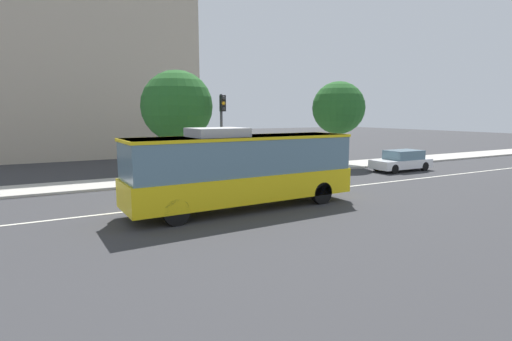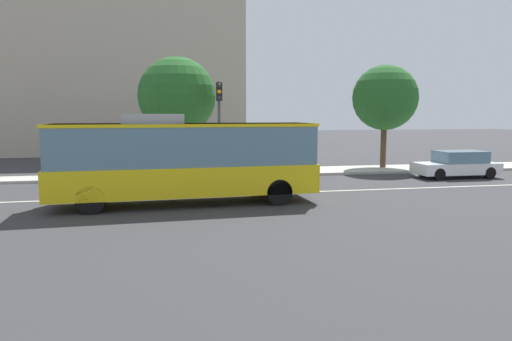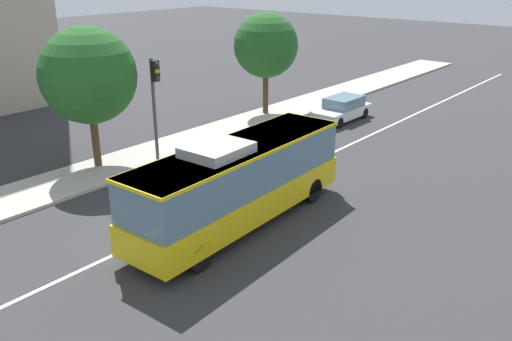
% 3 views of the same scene
% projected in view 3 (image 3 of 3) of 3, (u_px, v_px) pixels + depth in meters
% --- Properties ---
extents(ground_plane, '(160.00, 160.00, 0.00)m').
position_uv_depth(ground_plane, '(194.00, 218.00, 20.81)').
color(ground_plane, '#333335').
extents(sidewalk_kerb, '(80.00, 3.29, 0.14)m').
position_uv_depth(sidewalk_kerb, '(91.00, 174.00, 24.93)').
color(sidewalk_kerb, '#B2ADA3').
rests_on(sidewalk_kerb, ground_plane).
extents(lane_centre_line, '(76.00, 0.16, 0.01)m').
position_uv_depth(lane_centre_line, '(194.00, 217.00, 20.81)').
color(lane_centre_line, silver).
rests_on(lane_centre_line, ground_plane).
extents(transit_bus, '(10.10, 2.92, 3.46)m').
position_uv_depth(transit_bus, '(239.00, 179.00, 19.71)').
color(transit_bus, yellow).
rests_on(transit_bus, ground_plane).
extents(sedan_white, '(4.51, 1.85, 1.46)m').
position_uv_depth(sedan_white, '(342.00, 109.00, 33.61)').
color(sedan_white, white).
rests_on(sedan_white, ground_plane).
extents(traffic_light_far_corner, '(0.34, 0.62, 5.20)m').
position_uv_depth(traffic_light_far_corner, '(155.00, 94.00, 24.98)').
color(traffic_light_far_corner, '#47474C').
rests_on(traffic_light_far_corner, ground_plane).
extents(street_tree_kerbside_left, '(4.05, 4.05, 6.51)m').
position_uv_depth(street_tree_kerbside_left, '(266.00, 46.00, 33.42)').
color(street_tree_kerbside_left, '#4C3823').
rests_on(street_tree_kerbside_left, ground_plane).
extents(street_tree_kerbside_centre, '(4.43, 4.43, 6.71)m').
position_uv_depth(street_tree_kerbside_centre, '(88.00, 76.00, 24.30)').
color(street_tree_kerbside_centre, '#4C3823').
rests_on(street_tree_kerbside_centre, ground_plane).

